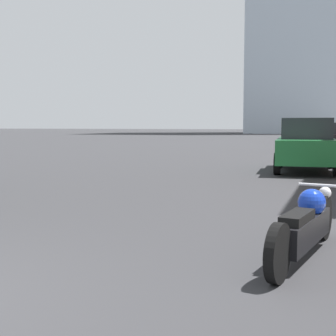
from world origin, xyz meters
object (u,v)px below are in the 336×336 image
at_px(parked_car_blue, 328,134).
at_px(parked_car_black, 324,137).
at_px(motorcycle, 306,225).
at_px(parked_car_yellow, 333,131).
at_px(parked_car_green, 306,145).
at_px(parked_car_silver, 332,131).

bearing_deg(parked_car_blue, parked_car_black, -87.58).
bearing_deg(parked_car_blue, motorcycle, -86.87).
distance_m(motorcycle, parked_car_yellow, 60.26).
relative_size(motorcycle, parked_car_yellow, 0.57).
bearing_deg(parked_car_green, parked_car_yellow, 84.93).
height_order(parked_car_black, parked_car_yellow, parked_car_black).
bearing_deg(parked_car_green, parked_car_silver, 84.84).
distance_m(parked_car_silver, parked_car_yellow, 12.45).
xyz_separation_m(motorcycle, parked_car_green, (-0.70, 10.53, 0.50)).
xyz_separation_m(parked_car_blue, parked_car_yellow, (0.04, 24.58, -0.05)).
height_order(parked_car_blue, parked_car_yellow, parked_car_blue).
relative_size(motorcycle, parked_car_black, 0.59).
bearing_deg(parked_car_silver, motorcycle, -95.21).
xyz_separation_m(parked_car_green, parked_car_yellow, (0.17, 49.73, -0.10)).
relative_size(parked_car_green, parked_car_black, 1.02).
bearing_deg(parked_car_black, motorcycle, -94.24).
relative_size(parked_car_blue, parked_car_yellow, 1.01).
bearing_deg(parked_car_yellow, parked_car_silver, -84.65).
height_order(parked_car_blue, parked_car_silver, parked_car_silver).
distance_m(parked_car_green, parked_car_black, 13.17).
bearing_deg(parked_car_green, motorcycle, -91.08).
distance_m(parked_car_black, parked_car_yellow, 36.56).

